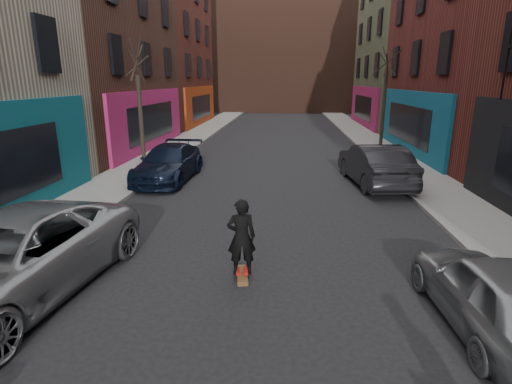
% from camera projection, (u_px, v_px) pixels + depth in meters
% --- Properties ---
extents(sidewalk_left, '(2.50, 84.00, 0.13)m').
position_uv_depth(sidewalk_left, '(198.00, 134.00, 30.66)').
color(sidewalk_left, gray).
rests_on(sidewalk_left, ground).
extents(sidewalk_right, '(2.50, 84.00, 0.13)m').
position_uv_depth(sidewalk_right, '(363.00, 136.00, 29.73)').
color(sidewalk_right, gray).
rests_on(sidewalk_right, ground).
extents(building_far, '(40.00, 10.00, 14.00)m').
position_uv_depth(building_far, '(284.00, 57.00, 53.28)').
color(building_far, '#47281E').
rests_on(building_far, ground).
extents(tree_left_far, '(2.00, 2.00, 6.50)m').
position_uv_depth(tree_left_far, '(139.00, 96.00, 18.24)').
color(tree_left_far, black).
rests_on(tree_left_far, sidewalk_left).
extents(tree_right_far, '(2.00, 2.00, 6.80)m').
position_uv_depth(tree_right_far, '(385.00, 90.00, 23.04)').
color(tree_right_far, black).
rests_on(tree_right_far, sidewalk_right).
extents(parked_left_far, '(3.39, 6.12, 1.62)m').
position_uv_depth(parked_left_far, '(9.00, 259.00, 7.52)').
color(parked_left_far, gray).
rests_on(parked_left_far, ground).
extents(parked_left_end, '(2.20, 5.04, 1.44)m').
position_uv_depth(parked_left_end, '(169.00, 163.00, 16.67)').
color(parked_left_end, black).
rests_on(parked_left_end, ground).
extents(parked_right_far, '(1.77, 4.00, 1.34)m').
position_uv_depth(parked_right_far, '(494.00, 294.00, 6.56)').
color(parked_right_far, gray).
rests_on(parked_right_far, ground).
extents(parked_right_end, '(2.32, 5.17, 1.65)m').
position_uv_depth(parked_right_end, '(375.00, 165.00, 15.86)').
color(parked_right_end, black).
rests_on(parked_right_end, ground).
extents(skateboard, '(0.35, 0.83, 0.10)m').
position_uv_depth(skateboard, '(242.00, 275.00, 8.51)').
color(skateboard, brown).
rests_on(skateboard, ground).
extents(skateboarder, '(0.66, 0.49, 1.65)m').
position_uv_depth(skateboarder, '(241.00, 237.00, 8.27)').
color(skateboarder, black).
rests_on(skateboarder, skateboard).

